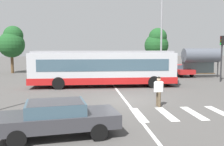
{
  "coord_description": "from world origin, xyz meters",
  "views": [
    {
      "loc": [
        -2.67,
        -15.39,
        3.37
      ],
      "look_at": [
        -0.41,
        4.52,
        1.3
      ],
      "focal_mm": 40.04,
      "sensor_mm": 36.0,
      "label": 1
    }
  ],
  "objects_px": {
    "pedestrian_crossing_street": "(159,90)",
    "background_tree_left": "(12,42)",
    "parked_car_champagne": "(157,70)",
    "parked_car_white": "(134,69)",
    "twin_arm_street_lamp": "(162,27)",
    "parked_car_teal": "(112,70)",
    "background_tree_right": "(157,43)",
    "parked_car_red": "(180,69)",
    "parked_car_silver": "(88,70)",
    "traffic_light_far_corner": "(222,51)",
    "foreground_sedan": "(58,117)",
    "bus_stop_shelter": "(201,56)",
    "city_transit_bus": "(103,68)",
    "parked_car_charcoal": "(66,70)"
  },
  "relations": [
    {
      "from": "parked_car_silver",
      "to": "parked_car_white",
      "type": "bearing_deg",
      "value": 7.6
    },
    {
      "from": "twin_arm_street_lamp",
      "to": "background_tree_left",
      "type": "xyz_separation_m",
      "value": [
        -17.92,
        6.4,
        -1.6
      ]
    },
    {
      "from": "parked_car_champagne",
      "to": "background_tree_left",
      "type": "distance_m",
      "value": 18.88
    },
    {
      "from": "traffic_light_far_corner",
      "to": "background_tree_right",
      "type": "bearing_deg",
      "value": 105.22
    },
    {
      "from": "parked_car_teal",
      "to": "background_tree_right",
      "type": "height_order",
      "value": "background_tree_right"
    },
    {
      "from": "pedestrian_crossing_street",
      "to": "bus_stop_shelter",
      "type": "bearing_deg",
      "value": 55.66
    },
    {
      "from": "parked_car_teal",
      "to": "parked_car_white",
      "type": "distance_m",
      "value": 2.66
    },
    {
      "from": "parked_car_charcoal",
      "to": "parked_car_white",
      "type": "bearing_deg",
      "value": 0.7
    },
    {
      "from": "city_transit_bus",
      "to": "pedestrian_crossing_street",
      "type": "bearing_deg",
      "value": -71.49
    },
    {
      "from": "parked_car_teal",
      "to": "parked_car_champagne",
      "type": "distance_m",
      "value": 5.29
    },
    {
      "from": "pedestrian_crossing_street",
      "to": "foreground_sedan",
      "type": "distance_m",
      "value": 6.74
    },
    {
      "from": "city_transit_bus",
      "to": "parked_car_white",
      "type": "bearing_deg",
      "value": 60.96
    },
    {
      "from": "parked_car_teal",
      "to": "background_tree_right",
      "type": "distance_m",
      "value": 9.46
    },
    {
      "from": "background_tree_right",
      "to": "foreground_sedan",
      "type": "bearing_deg",
      "value": -114.21
    },
    {
      "from": "twin_arm_street_lamp",
      "to": "background_tree_left",
      "type": "distance_m",
      "value": 19.09
    },
    {
      "from": "parked_car_white",
      "to": "city_transit_bus",
      "type": "bearing_deg",
      "value": -119.04
    },
    {
      "from": "pedestrian_crossing_street",
      "to": "parked_car_charcoal",
      "type": "bearing_deg",
      "value": 112.39
    },
    {
      "from": "pedestrian_crossing_street",
      "to": "foreground_sedan",
      "type": "height_order",
      "value": "pedestrian_crossing_street"
    },
    {
      "from": "parked_car_silver",
      "to": "background_tree_right",
      "type": "bearing_deg",
      "value": 32.46
    },
    {
      "from": "pedestrian_crossing_street",
      "to": "parked_car_silver",
      "type": "distance_m",
      "value": 15.05
    },
    {
      "from": "parked_car_red",
      "to": "background_tree_right",
      "type": "bearing_deg",
      "value": 99.0
    },
    {
      "from": "parked_car_teal",
      "to": "parked_car_white",
      "type": "height_order",
      "value": "same"
    },
    {
      "from": "twin_arm_street_lamp",
      "to": "background_tree_right",
      "type": "relative_size",
      "value": 1.52
    },
    {
      "from": "parked_car_white",
      "to": "twin_arm_street_lamp",
      "type": "distance_m",
      "value": 5.81
    },
    {
      "from": "bus_stop_shelter",
      "to": "pedestrian_crossing_street",
      "type": "bearing_deg",
      "value": -124.34
    },
    {
      "from": "twin_arm_street_lamp",
      "to": "parked_car_champagne",
      "type": "bearing_deg",
      "value": 104.77
    },
    {
      "from": "parked_car_charcoal",
      "to": "twin_arm_street_lamp",
      "type": "relative_size",
      "value": 0.5
    },
    {
      "from": "parked_car_teal",
      "to": "foreground_sedan",
      "type": "bearing_deg",
      "value": -102.27
    },
    {
      "from": "parked_car_white",
      "to": "twin_arm_street_lamp",
      "type": "height_order",
      "value": "twin_arm_street_lamp"
    },
    {
      "from": "parked_car_charcoal",
      "to": "parked_car_red",
      "type": "xyz_separation_m",
      "value": [
        13.28,
        -0.57,
        0.0
      ]
    },
    {
      "from": "parked_car_teal",
      "to": "traffic_light_far_corner",
      "type": "relative_size",
      "value": 1.01
    },
    {
      "from": "pedestrian_crossing_street",
      "to": "background_tree_left",
      "type": "xyz_separation_m",
      "value": [
        -13.44,
        20.22,
        3.08
      ]
    },
    {
      "from": "pedestrian_crossing_street",
      "to": "twin_arm_street_lamp",
      "type": "xyz_separation_m",
      "value": [
        4.47,
        13.83,
        4.68
      ]
    },
    {
      "from": "parked_car_charcoal",
      "to": "background_tree_left",
      "type": "bearing_deg",
      "value": 145.04
    },
    {
      "from": "background_tree_right",
      "to": "parked_car_red",
      "type": "bearing_deg",
      "value": -81.0
    },
    {
      "from": "parked_car_champagne",
      "to": "background_tree_left",
      "type": "xyz_separation_m",
      "value": [
        -17.72,
        5.64,
        3.28
      ]
    },
    {
      "from": "traffic_light_far_corner",
      "to": "pedestrian_crossing_street",
      "type": "bearing_deg",
      "value": -134.28
    },
    {
      "from": "foreground_sedan",
      "to": "twin_arm_street_lamp",
      "type": "bearing_deg",
      "value": 61.79
    },
    {
      "from": "parked_car_charcoal",
      "to": "parked_car_teal",
      "type": "xyz_separation_m",
      "value": [
        5.29,
        0.11,
        0.0
      ]
    },
    {
      "from": "parked_car_charcoal",
      "to": "parked_car_red",
      "type": "bearing_deg",
      "value": -2.48
    },
    {
      "from": "parked_car_charcoal",
      "to": "bus_stop_shelter",
      "type": "height_order",
      "value": "bus_stop_shelter"
    },
    {
      "from": "parked_car_champagne",
      "to": "background_tree_right",
      "type": "xyz_separation_m",
      "value": [
        1.76,
        6.23,
        3.2
      ]
    },
    {
      "from": "foreground_sedan",
      "to": "parked_car_white",
      "type": "relative_size",
      "value": 1.03
    },
    {
      "from": "pedestrian_crossing_street",
      "to": "parked_car_charcoal",
      "type": "distance_m",
      "value": 16.44
    },
    {
      "from": "parked_car_champagne",
      "to": "bus_stop_shelter",
      "type": "height_order",
      "value": "bus_stop_shelter"
    },
    {
      "from": "parked_car_red",
      "to": "background_tree_right",
      "type": "distance_m",
      "value": 7.03
    },
    {
      "from": "city_transit_bus",
      "to": "background_tree_left",
      "type": "relative_size",
      "value": 2.03
    },
    {
      "from": "bus_stop_shelter",
      "to": "parked_car_silver",
      "type": "bearing_deg",
      "value": 172.07
    },
    {
      "from": "city_transit_bus",
      "to": "parked_car_silver",
      "type": "bearing_deg",
      "value": 99.83
    },
    {
      "from": "parked_car_red",
      "to": "twin_arm_street_lamp",
      "type": "relative_size",
      "value": 0.5
    }
  ]
}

